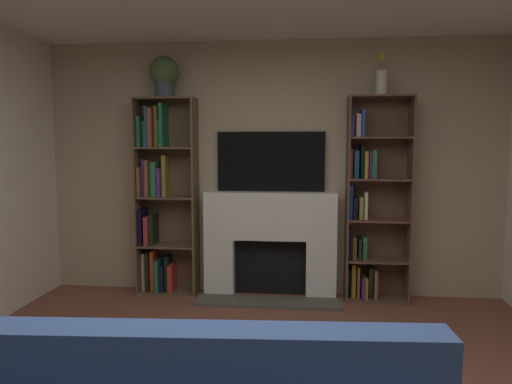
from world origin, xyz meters
TOP-DOWN VIEW (x-y plane):
  - wall_back_accent at (0.00, 2.63)m, footprint 4.78×0.06m
  - fireplace at (0.00, 2.48)m, footprint 1.44×0.53m
  - tv at (0.00, 2.57)m, footprint 1.09×0.06m
  - bookshelf_left at (-1.14, 2.50)m, footprint 0.62×0.28m
  - bookshelf_right at (1.00, 2.50)m, footprint 0.62×0.28m
  - potted_plant at (-1.06, 2.45)m, footprint 0.30×0.30m
  - vase_with_flowers at (1.06, 2.45)m, footprint 0.11×0.11m

SIDE VIEW (x-z plane):
  - fireplace at x=0.00m, z-range 0.03..1.10m
  - bookshelf_right at x=1.00m, z-range -0.06..1.95m
  - bookshelf_left at x=-1.14m, z-range -0.04..1.98m
  - wall_back_accent at x=0.00m, z-range 0.00..2.59m
  - tv at x=0.00m, z-range 1.07..1.68m
  - vase_with_flowers at x=1.06m, z-range 1.96..2.36m
  - potted_plant at x=-1.06m, z-range 2.04..2.45m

